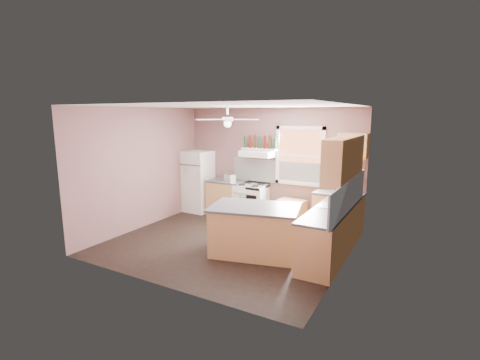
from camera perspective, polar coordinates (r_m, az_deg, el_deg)
The scene contains 32 objects.
floor at distance 7.09m, azimuth -1.92°, elevation -10.30°, with size 4.50×4.50×0.00m, color black.
ceiling at distance 6.62m, azimuth -2.07°, elevation 12.08°, with size 4.50×4.50×0.00m, color white.
wall_back at distance 8.50m, azimuth 5.09°, elevation 2.62°, with size 4.50×0.05×2.70m, color brown.
wall_right at distance 5.90m, azimuth 17.30°, elevation -1.44°, with size 0.05×4.00×2.70m, color brown.
wall_left at distance 8.12m, azimuth -15.87°, elevation 1.87°, with size 0.05×4.00×2.70m, color brown.
backsplash_back at distance 8.32m, azimuth 7.79°, elevation 1.17°, with size 2.90×0.03×0.55m, color white.
backsplash_right at distance 6.23m, azimuth 17.43°, elevation -2.47°, with size 0.03×2.60×0.55m, color white.
window_view at distance 8.15m, azimuth 9.82°, elevation 3.93°, with size 1.00×0.02×1.20m, color brown.
window_frame at distance 8.13m, azimuth 9.76°, elevation 3.91°, with size 1.16×0.07×1.36m, color white.
refrigerator at distance 9.24m, azimuth -6.92°, elevation -0.21°, with size 0.68×0.66×1.60m, color white.
base_cabinet_left at distance 8.88m, azimuth -2.14°, elevation -3.05°, with size 0.90×0.60×0.86m, color tan.
counter_left at distance 8.78m, azimuth -2.16°, elevation -0.19°, with size 0.92×0.62×0.04m, color #3F3F41.
toaster at distance 8.63m, azimuth -1.69°, elevation 0.37°, with size 0.28×0.16×0.18m, color silver.
stove at distance 8.55m, azimuth 1.84°, elevation -3.59°, with size 0.75×0.64×0.86m, color white.
range_hood at distance 8.31m, azimuth 2.89°, elevation 4.35°, with size 0.78×0.50×0.14m, color white.
bottle_shelf at distance 8.41m, azimuth 3.26°, elevation 5.10°, with size 0.90×0.26×0.03m, color white.
cart at distance 8.15m, azimuth 8.50°, elevation -5.34°, with size 0.61×0.41×0.61m, color tan.
base_cabinet_corner at distance 7.84m, azimuth 15.78°, elevation -5.32°, with size 1.00×0.60×0.86m, color tan.
base_cabinet_right at distance 6.49m, azimuth 14.57°, elevation -8.63°, with size 0.60×2.20×0.86m, color tan.
counter_corner at distance 7.73m, azimuth 15.95°, elevation -2.12°, with size 1.02×0.62×0.04m, color #3F3F41.
counter_right at distance 6.36m, azimuth 14.68°, elevation -4.79°, with size 0.62×2.22×0.04m, color #3F3F41.
sink at distance 6.55m, azimuth 15.13°, elevation -4.24°, with size 0.55×0.45×0.03m, color silver.
faucet at distance 6.49m, azimuth 16.53°, elevation -3.75°, with size 0.03×0.03×0.14m, color silver.
upper_cabinet_right at distance 6.35m, azimuth 16.74°, elevation 3.37°, with size 0.33×1.80×0.76m, color tan.
upper_cabinet_corner at distance 7.66m, azimuth 18.03°, elevation 5.39°, with size 0.60×0.33×0.52m, color tan.
paper_towel at distance 7.75m, azimuth 18.67°, elevation 0.55°, with size 0.12×0.12×0.26m, color white.
island at distance 6.46m, azimuth 2.43°, elevation -8.37°, with size 1.51×0.96×0.86m, color tan.
island_top at distance 6.33m, azimuth 2.46°, elevation -4.52°, with size 1.60×1.04×0.04m, color #3F3F41.
ceiling_fan_hub at distance 6.62m, azimuth -2.05°, elevation 9.91°, with size 0.20×0.20×0.08m, color white.
soap_bottle at distance 5.82m, azimuth 15.11°, elevation -4.77°, with size 0.10×0.10×0.25m, color silver.
red_caddy at distance 7.18m, azimuth 17.36°, elevation -2.60°, with size 0.18×0.12×0.10m, color #B62C0F.
wine_bottles at distance 8.40m, azimuth 3.28°, elevation 6.18°, with size 0.86×0.06×0.31m.
Camera 1 is at (3.43, -5.66, 2.55)m, focal length 26.00 mm.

